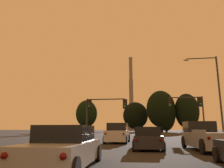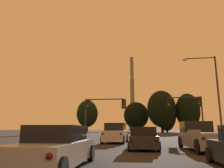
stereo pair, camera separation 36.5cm
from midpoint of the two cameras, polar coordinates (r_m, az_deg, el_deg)
name	(u,v)px [view 1 (the left image)]	position (r m, az deg, el deg)	size (l,w,h in m)	color
sedan_center_lane_front	(148,136)	(22.17, 8.84, -13.17)	(2.05, 4.73, 1.43)	#4C4F54
hatchback_center_lane_second	(147,139)	(14.86, 8.39, -14.01)	(2.01, 4.15, 1.44)	#232328
suv_left_lane_front	(118,133)	(21.62, 1.02, -12.74)	(2.16, 4.93, 1.86)	silver
sedan_left_lane_third	(64,148)	(7.94, -13.74, -15.93)	(2.15, 4.76, 1.43)	gray
pickup_truck_right_lane_second	(206,137)	(15.33, 22.74, -12.65)	(2.36, 5.57, 1.82)	gray
traffic_light_overhead_left	(101,108)	(28.92, -3.37, -6.23)	(5.55, 0.50, 5.26)	#2D2D30
traffic_light_overhead_right	(191,107)	(29.63, 19.56, -5.59)	(4.53, 0.50, 5.39)	#2D2D30
street_lamp	(214,88)	(27.23, 24.71, -0.95)	(3.79, 0.36, 9.59)	#38383A
smokestack	(131,101)	(178.81, 5.01, -4.42)	(6.21, 6.21, 60.68)	slate
treeline_left_mid	(166,112)	(90.46, 13.71, -7.08)	(7.84, 7.05, 15.53)	black
treeline_right_mid	(161,109)	(91.33, 12.52, -6.36)	(11.54, 10.38, 16.80)	black
treeline_far_right	(187,111)	(92.96, 18.87, -6.69)	(9.52, 8.57, 15.41)	black
treeline_center_right	(135,115)	(97.16, 6.03, -8.18)	(10.85, 9.76, 12.98)	black
treeline_center_left	(87,114)	(93.56, -6.79, -7.67)	(8.99, 8.09, 13.34)	black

